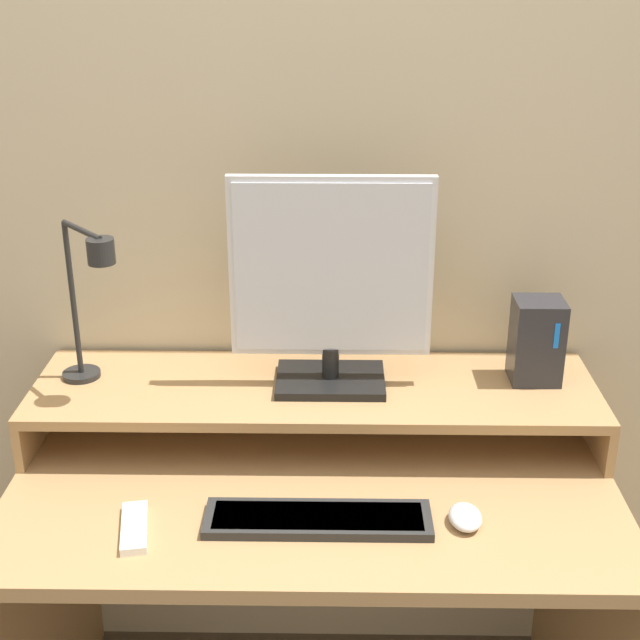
# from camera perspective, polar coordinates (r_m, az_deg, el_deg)

# --- Properties ---
(wall_back) EXTENTS (6.00, 0.05, 2.50)m
(wall_back) POSITION_cam_1_polar(r_m,az_deg,el_deg) (1.97, -0.24, 9.18)
(wall_back) COLOR beige
(wall_back) RESTS_ON ground_plane
(desk) EXTENTS (1.21, 0.69, 0.72)m
(desk) POSITION_cam_1_polar(r_m,az_deg,el_deg) (1.94, -0.43, -15.21)
(desk) COLOR #A87F51
(desk) RESTS_ON ground_plane
(monitor_shelf) EXTENTS (1.21, 0.34, 0.12)m
(monitor_shelf) POSITION_cam_1_polar(r_m,az_deg,el_deg) (1.93, -0.34, -4.64)
(monitor_shelf) COLOR #A87F51
(monitor_shelf) RESTS_ON desk
(monitor) EXTENTS (0.42, 0.17, 0.45)m
(monitor) POSITION_cam_1_polar(r_m,az_deg,el_deg) (1.83, 0.71, 2.32)
(monitor) COLOR black
(monitor) RESTS_ON monitor_shelf
(desk_lamp) EXTENTS (0.17, 0.18, 0.36)m
(desk_lamp) POSITION_cam_1_polar(r_m,az_deg,el_deg) (1.87, -14.56, 1.64)
(desk_lamp) COLOR black
(desk_lamp) RESTS_ON monitor_shelf
(router_dock) EXTENTS (0.10, 0.10, 0.18)m
(router_dock) POSITION_cam_1_polar(r_m,az_deg,el_deg) (1.96, 13.69, -1.29)
(router_dock) COLOR #28282D
(router_dock) RESTS_ON monitor_shelf
(keyboard) EXTENTS (0.42, 0.11, 0.02)m
(keyboard) POSITION_cam_1_polar(r_m,az_deg,el_deg) (1.69, -0.13, -12.61)
(keyboard) COLOR #282828
(keyboard) RESTS_ON desk
(mouse) EXTENTS (0.06, 0.09, 0.03)m
(mouse) POSITION_cam_1_polar(r_m,az_deg,el_deg) (1.71, 9.28, -12.34)
(mouse) COLOR silver
(mouse) RESTS_ON desk
(remote_control) EXTENTS (0.07, 0.15, 0.02)m
(remote_control) POSITION_cam_1_polar(r_m,az_deg,el_deg) (1.70, -11.80, -12.88)
(remote_control) COLOR white
(remote_control) RESTS_ON desk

